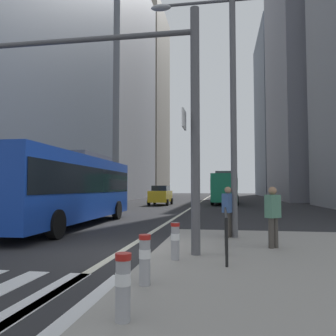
{
  "coord_description": "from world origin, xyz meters",
  "views": [
    {
      "loc": [
        2.74,
        -8.96,
        1.73
      ],
      "look_at": [
        -3.18,
        27.53,
        3.88
      ],
      "focal_mm": 36.31,
      "sensor_mm": 36.0,
      "label": 1
    }
  ],
  "objects": [
    {
      "name": "car_receding_near",
      "position": [
        2.69,
        38.3,
        0.99
      ],
      "size": [
        2.2,
        4.19,
        1.94
      ],
      "color": "#232838",
      "rests_on": "ground"
    },
    {
      "name": "office_tower_left_mid",
      "position": [
        -16.0,
        44.35,
        18.61
      ],
      "size": [
        11.29,
        23.52,
        37.22
      ],
      "primitive_type": "cube",
      "color": "#9E9EA3",
      "rests_on": "ground"
    },
    {
      "name": "lane_centre_line",
      "position": [
        0.0,
        30.0,
        0.01
      ],
      "size": [
        0.2,
        80.0,
        0.01
      ],
      "primitive_type": "cube",
      "color": "beige",
      "rests_on": "ground"
    },
    {
      "name": "traffic_signal_gantry",
      "position": [
        0.15,
        -0.87,
        4.1
      ],
      "size": [
        5.87,
        0.65,
        6.0
      ],
      "color": "#515156",
      "rests_on": "median_island"
    },
    {
      "name": "street_lamp_post",
      "position": [
        3.09,
        2.15,
        5.28
      ],
      "size": [
        5.5,
        0.32,
        8.0
      ],
      "color": "#56565B",
      "rests_on": "median_island"
    },
    {
      "name": "car_oncoming_mid",
      "position": [
        -3.48,
        24.82,
        0.99
      ],
      "size": [
        2.08,
        4.48,
        1.94
      ],
      "color": "gold",
      "rests_on": "ground"
    },
    {
      "name": "city_bus_blue_oncoming",
      "position": [
        -4.12,
        5.41,
        1.84
      ],
      "size": [
        2.93,
        11.46,
        3.4
      ],
      "color": "#14389E",
      "rests_on": "ground"
    },
    {
      "name": "pedestrian_walking",
      "position": [
        2.89,
        2.1,
        1.04
      ],
      "size": [
        0.4,
        0.45,
        1.61
      ],
      "color": "#423D38",
      "rests_on": "median_island"
    },
    {
      "name": "sedan_white_oncoming",
      "position": [
        -7.06,
        6.6,
        0.99
      ],
      "size": [
        2.13,
        4.35,
        1.94
      ],
      "color": "silver",
      "rests_on": "ground"
    },
    {
      "name": "ground_plane",
      "position": [
        0.0,
        20.0,
        0.0
      ],
      "size": [
        160.0,
        160.0,
        0.0
      ],
      "primitive_type": "plane",
      "color": "#28282B"
    },
    {
      "name": "office_tower_right_far",
      "position": [
        17.0,
        67.39,
        17.86
      ],
      "size": [
        12.66,
        21.65,
        35.72
      ],
      "primitive_type": "cube",
      "color": "slate",
      "rests_on": "ground"
    },
    {
      "name": "bollard_front",
      "position": [
        1.56,
        -5.0,
        0.6
      ],
      "size": [
        0.2,
        0.2,
        0.8
      ],
      "color": "#99999E",
      "rests_on": "median_island"
    },
    {
      "name": "bollard_left",
      "position": [
        1.47,
        -3.5,
        0.6
      ],
      "size": [
        0.2,
        0.2,
        0.81
      ],
      "color": "#99999E",
      "rests_on": "median_island"
    },
    {
      "name": "office_tower_left_far",
      "position": [
        -16.0,
        66.69,
        21.46
      ],
      "size": [
        11.12,
        17.08,
        42.93
      ],
      "primitive_type": "cube",
      "color": "gray",
      "rests_on": "ground"
    },
    {
      "name": "city_bus_red_receding",
      "position": [
        2.95,
        28.71,
        1.84
      ],
      "size": [
        2.89,
        11.32,
        3.4
      ],
      "color": "#198456",
      "rests_on": "ground"
    },
    {
      "name": "bollard_right",
      "position": [
        1.69,
        -1.49,
        0.6
      ],
      "size": [
        0.2,
        0.2,
        0.81
      ],
      "color": "#99999E",
      "rests_on": "median_island"
    },
    {
      "name": "pedestrian_railing",
      "position": [
        2.8,
        -0.15,
        0.86
      ],
      "size": [
        0.06,
        3.76,
        0.98
      ],
      "color": "black",
      "rests_on": "median_island"
    },
    {
      "name": "pedestrian_waiting",
      "position": [
        4.03,
        0.37,
        1.04
      ],
      "size": [
        0.44,
        0.43,
        1.61
      ],
      "color": "#423D38",
      "rests_on": "median_island"
    },
    {
      "name": "office_tower_right_mid",
      "position": [
        17.0,
        41.42,
        20.13
      ],
      "size": [
        13.62,
        19.9,
        40.27
      ],
      "primitive_type": "cube",
      "color": "gray",
      "rests_on": "ground"
    }
  ]
}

